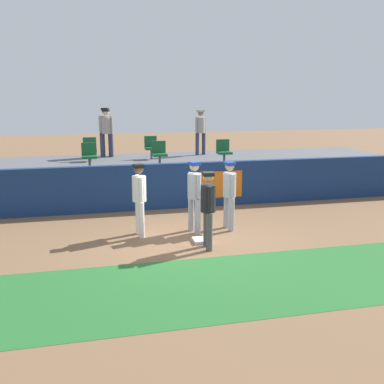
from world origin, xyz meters
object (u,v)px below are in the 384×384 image
Objects in this scene: seat_front_left at (89,154)px; seat_front_right at (224,150)px; seat_back_center at (151,146)px; seat_back_left at (90,148)px; player_coach_visitor at (229,191)px; spectator_hooded at (201,129)px; spectator_casual at (106,129)px; player_umpire at (208,205)px; seat_front_center at (159,152)px; player_fielder_home at (139,195)px; player_runner_visitor at (194,192)px; first_base at (202,240)px; spectator_capped at (107,130)px.

seat_front_left is 4.49m from seat_front_right.
seat_back_left is at bearing 179.99° from seat_back_center.
player_coach_visitor is 6.60m from spectator_hooded.
spectator_casual is (0.67, 2.91, 0.60)m from seat_front_left.
player_umpire is 1.01× the size of spectator_hooded.
seat_front_left and seat_front_center have the same top height.
player_coach_visitor is 7.47m from spectator_casual.
player_runner_visitor reaches higher than player_fielder_home.
spectator_casual is (0.63, 1.11, 0.60)m from seat_back_left.
first_base is 0.48× the size of seat_front_right.
seat_back_center is at bearing 90.46° from seat_front_center.
player_runner_visitor reaches higher than player_umpire.
player_fielder_home reaches higher than first_base.
spectator_hooded is 3.66m from spectator_casual.
player_coach_visitor is at bearing -73.65° from seat_front_center.
player_coach_visitor is 5.25m from seat_front_left.
first_base is at bearing 53.92° from spectator_hooded.
player_coach_visitor is 4.14m from seat_front_center.
seat_front_left is 1.00× the size of seat_front_center.
first_base is 0.22× the size of spectator_casual.
first_base is 0.48× the size of seat_front_left.
seat_front_center is (-2.23, 0.00, 0.00)m from seat_front_right.
seat_front_center is at bearing 138.28° from spectator_capped.
seat_front_center is at bearing 180.00° from seat_front_right.
seat_back_left is at bearing 73.48° from spectator_capped.
seat_front_right is at bearing 157.87° from player_coach_visitor.
first_base is at bearing 121.85° from spectator_capped.
player_runner_visitor is at bearing 122.74° from spectator_casual.
spectator_hooded reaches higher than seat_front_right.
player_coach_visitor is 1.01× the size of spectator_hooded.
seat_front_left is at bearing -146.03° from player_coach_visitor.
spectator_hooded is at bearing 18.82° from seat_back_center.
seat_back_center is at bearing 162.67° from spectator_casual.
player_fielder_home is at bearing 111.72° from spectator_casual.
first_base is 7.17m from seat_back_left.
spectator_capped is (-1.57, 2.73, 0.57)m from seat_front_center.
seat_back_center is 0.46× the size of spectator_casual.
seat_front_center is (-0.23, 3.98, 0.50)m from player_runner_visitor.
spectator_capped reaches higher than seat_back_left.
spectator_capped is at bearing -25.58° from spectator_hooded.
seat_back_left is 4.80m from seat_front_right.
seat_back_left is at bearing 157.96° from seat_front_right.
seat_front_left reaches higher than player_coach_visitor.
seat_front_center reaches higher than first_base.
player_coach_visitor is 2.10× the size of seat_back_center.
spectator_capped is (0.65, 0.93, 0.57)m from seat_back_left.
spectator_capped reaches higher than player_fielder_home.
spectator_casual reaches higher than player_umpire.
player_runner_visitor is 0.98× the size of spectator_casual.
player_fielder_home is 5.86m from seat_back_left.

